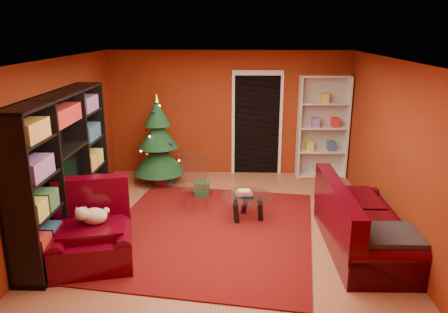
{
  "coord_description": "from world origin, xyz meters",
  "views": [
    {
      "loc": [
        0.27,
        -6.29,
        3.02
      ],
      "look_at": [
        0.0,
        0.4,
        1.05
      ],
      "focal_mm": 35.0,
      "sensor_mm": 36.0,
      "label": 1
    }
  ],
  "objects_px": {
    "white_bookshelf": "(323,127)",
    "dog": "(94,216)",
    "acrylic_chair": "(195,186)",
    "gift_box_green": "(202,189)",
    "rug": "(210,231)",
    "gift_box_red": "(162,179)",
    "media_unit": "(64,169)",
    "gift_box_teal": "(166,175)",
    "armchair": "(92,233)",
    "coffee_table": "(247,207)",
    "sofa": "(365,217)",
    "christmas_tree": "(158,140)"
  },
  "relations": [
    {
      "from": "rug",
      "to": "gift_box_teal",
      "type": "xyz_separation_m",
      "value": [
        -1.06,
        2.21,
        0.15
      ]
    },
    {
      "from": "rug",
      "to": "gift_box_teal",
      "type": "distance_m",
      "value": 2.46
    },
    {
      "from": "coffee_table",
      "to": "acrylic_chair",
      "type": "bearing_deg",
      "value": 156.5
    },
    {
      "from": "media_unit",
      "to": "armchair",
      "type": "height_order",
      "value": "media_unit"
    },
    {
      "from": "gift_box_teal",
      "to": "gift_box_red",
      "type": "xyz_separation_m",
      "value": [
        -0.06,
        -0.11,
        -0.05
      ]
    },
    {
      "from": "media_unit",
      "to": "sofa",
      "type": "distance_m",
      "value": 4.34
    },
    {
      "from": "rug",
      "to": "white_bookshelf",
      "type": "height_order",
      "value": "white_bookshelf"
    },
    {
      "from": "media_unit",
      "to": "gift_box_green",
      "type": "height_order",
      "value": "media_unit"
    },
    {
      "from": "media_unit",
      "to": "gift_box_red",
      "type": "distance_m",
      "value": 2.73
    },
    {
      "from": "gift_box_teal",
      "to": "coffee_table",
      "type": "height_order",
      "value": "coffee_table"
    },
    {
      "from": "gift_box_teal",
      "to": "gift_box_red",
      "type": "height_order",
      "value": "gift_box_teal"
    },
    {
      "from": "rug",
      "to": "coffee_table",
      "type": "bearing_deg",
      "value": 39.08
    },
    {
      "from": "sofa",
      "to": "dog",
      "type": "bearing_deg",
      "value": 96.4
    },
    {
      "from": "rug",
      "to": "christmas_tree",
      "type": "relative_size",
      "value": 1.96
    },
    {
      "from": "armchair",
      "to": "sofa",
      "type": "height_order",
      "value": "sofa"
    },
    {
      "from": "gift_box_green",
      "to": "coffee_table",
      "type": "height_order",
      "value": "coffee_table"
    },
    {
      "from": "gift_box_green",
      "to": "armchair",
      "type": "relative_size",
      "value": 0.24
    },
    {
      "from": "christmas_tree",
      "to": "gift_box_teal",
      "type": "xyz_separation_m",
      "value": [
        0.11,
        0.02,
        -0.73
      ]
    },
    {
      "from": "media_unit",
      "to": "white_bookshelf",
      "type": "distance_m",
      "value": 5.18
    },
    {
      "from": "gift_box_red",
      "to": "white_bookshelf",
      "type": "distance_m",
      "value": 3.46
    },
    {
      "from": "media_unit",
      "to": "armchair",
      "type": "relative_size",
      "value": 2.52
    },
    {
      "from": "gift_box_green",
      "to": "acrylic_chair",
      "type": "relative_size",
      "value": 0.31
    },
    {
      "from": "white_bookshelf",
      "to": "sofa",
      "type": "xyz_separation_m",
      "value": [
        0.07,
        -3.16,
        -0.58
      ]
    },
    {
      "from": "rug",
      "to": "gift_box_red",
      "type": "xyz_separation_m",
      "value": [
        -1.12,
        2.1,
        0.1
      ]
    },
    {
      "from": "gift_box_red",
      "to": "coffee_table",
      "type": "xyz_separation_m",
      "value": [
        1.7,
        -1.63,
        0.1
      ]
    },
    {
      "from": "white_bookshelf",
      "to": "armchair",
      "type": "bearing_deg",
      "value": -136.64
    },
    {
      "from": "media_unit",
      "to": "christmas_tree",
      "type": "bearing_deg",
      "value": 69.48
    },
    {
      "from": "media_unit",
      "to": "acrylic_chair",
      "type": "bearing_deg",
      "value": 31.91
    },
    {
      "from": "gift_box_teal",
      "to": "sofa",
      "type": "bearing_deg",
      "value": -38.88
    },
    {
      "from": "gift_box_green",
      "to": "armchair",
      "type": "xyz_separation_m",
      "value": [
        -1.23,
        -2.49,
        0.3
      ]
    },
    {
      "from": "dog",
      "to": "acrylic_chair",
      "type": "height_order",
      "value": "acrylic_chair"
    },
    {
      "from": "gift_box_teal",
      "to": "dog",
      "type": "relative_size",
      "value": 0.8
    },
    {
      "from": "rug",
      "to": "sofa",
      "type": "height_order",
      "value": "sofa"
    },
    {
      "from": "dog",
      "to": "acrylic_chair",
      "type": "bearing_deg",
      "value": 42.62
    },
    {
      "from": "acrylic_chair",
      "to": "gift_box_green",
      "type": "bearing_deg",
      "value": 74.91
    },
    {
      "from": "white_bookshelf",
      "to": "sofa",
      "type": "relative_size",
      "value": 0.99
    },
    {
      "from": "christmas_tree",
      "to": "media_unit",
      "type": "bearing_deg",
      "value": -110.19
    },
    {
      "from": "media_unit",
      "to": "gift_box_green",
      "type": "bearing_deg",
      "value": 43.83
    },
    {
      "from": "gift_box_red",
      "to": "christmas_tree",
      "type": "bearing_deg",
      "value": 120.28
    },
    {
      "from": "white_bookshelf",
      "to": "dog",
      "type": "xyz_separation_m",
      "value": [
        -3.6,
        -3.65,
        -0.41
      ]
    },
    {
      "from": "media_unit",
      "to": "dog",
      "type": "height_order",
      "value": "media_unit"
    },
    {
      "from": "rug",
      "to": "coffee_table",
      "type": "height_order",
      "value": "coffee_table"
    },
    {
      "from": "gift_box_teal",
      "to": "dog",
      "type": "xyz_separation_m",
      "value": [
        -0.39,
        -3.13,
        0.49
      ]
    },
    {
      "from": "gift_box_green",
      "to": "gift_box_red",
      "type": "relative_size",
      "value": 1.2
    },
    {
      "from": "gift_box_green",
      "to": "gift_box_red",
      "type": "height_order",
      "value": "gift_box_green"
    },
    {
      "from": "gift_box_green",
      "to": "sofa",
      "type": "xyz_separation_m",
      "value": [
        2.47,
        -1.94,
        0.34
      ]
    },
    {
      "from": "media_unit",
      "to": "coffee_table",
      "type": "distance_m",
      "value": 2.89
    },
    {
      "from": "rug",
      "to": "acrylic_chair",
      "type": "xyz_separation_m",
      "value": [
        -0.31,
        0.85,
        0.43
      ]
    },
    {
      "from": "media_unit",
      "to": "gift_box_teal",
      "type": "height_order",
      "value": "media_unit"
    },
    {
      "from": "gift_box_green",
      "to": "dog",
      "type": "relative_size",
      "value": 0.68
    }
  ]
}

